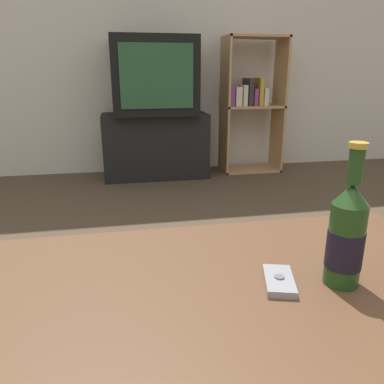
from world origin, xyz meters
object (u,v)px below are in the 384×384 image
at_px(cell_phone, 279,281).
at_px(bookshelf, 250,103).
at_px(beer_bottle, 346,236).
at_px(television, 153,76).
at_px(tv_stand, 155,146).

bearing_deg(cell_phone, bookshelf, 87.93).
distance_m(bookshelf, beer_bottle, 2.82).
bearing_deg(television, beer_bottle, -87.95).
distance_m(bookshelf, cell_phone, 2.84).
distance_m(television, cell_phone, 2.66).
distance_m(television, beer_bottle, 2.67).
height_order(television, bookshelf, bookshelf).
height_order(television, beer_bottle, television).
relative_size(television, bookshelf, 0.57).
bearing_deg(tv_stand, television, -90.00).
bearing_deg(cell_phone, television, 105.71).
relative_size(tv_stand, cell_phone, 7.98).
bearing_deg(bookshelf, beer_bottle, -105.88).
height_order(tv_stand, television, television).
height_order(television, cell_phone, television).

